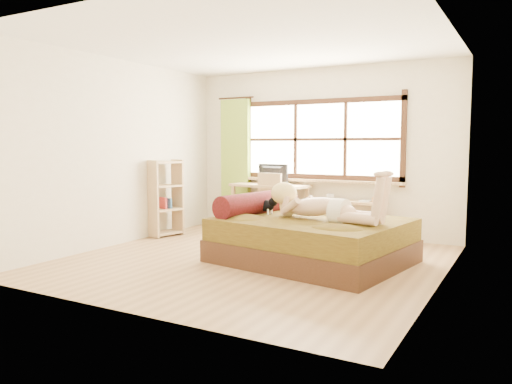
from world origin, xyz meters
The scene contains 18 objects.
floor centered at (0.00, 0.00, 0.00)m, with size 4.50×4.50×0.00m, color #9E754C.
ceiling centered at (0.00, 0.00, 2.70)m, with size 4.50×4.50×0.00m, color white.
wall_back centered at (0.00, 2.25, 1.35)m, with size 4.50×4.50×0.00m, color silver.
wall_front centered at (0.00, -2.25, 1.35)m, with size 4.50×4.50×0.00m, color silver.
wall_left centered at (-2.25, 0.00, 1.35)m, with size 4.50×4.50×0.00m, color silver.
wall_right centered at (2.25, 0.00, 1.35)m, with size 4.50×4.50×0.00m, color silver.
window centered at (0.00, 2.22, 1.51)m, with size 2.80×0.16×1.46m.
curtain centered at (-1.55, 2.13, 1.15)m, with size 0.55×0.10×2.20m, color olive.
bed centered at (0.62, 0.32, 0.30)m, with size 2.45×2.08×0.83m.
woman centered at (0.82, 0.26, 0.88)m, with size 1.53×0.44×0.66m, color tan, non-canonical shape.
kitten centered at (-0.05, 0.41, 0.68)m, with size 0.33×0.13×0.26m, color black, non-canonical shape.
desk centered at (-0.78, 1.95, 0.70)m, with size 1.36×0.77×0.81m.
monitor centered at (-0.78, 2.00, 0.97)m, with size 0.58×0.08×0.33m, color black.
chair centered at (-0.67, 1.59, 0.56)m, with size 0.51×0.51×1.01m.
pipe_shelf centered at (0.57, 2.07, 0.44)m, with size 1.20×0.35×0.67m.
cup centered at (0.25, 2.07, 0.64)m, with size 0.12×0.12×0.09m, color gray.
book centered at (0.75, 2.07, 0.60)m, with size 0.16×0.21×0.02m, color gray.
bookshelf centered at (-2.08, 0.83, 0.62)m, with size 0.42×0.58×1.21m.
Camera 1 is at (3.05, -5.41, 1.47)m, focal length 35.00 mm.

